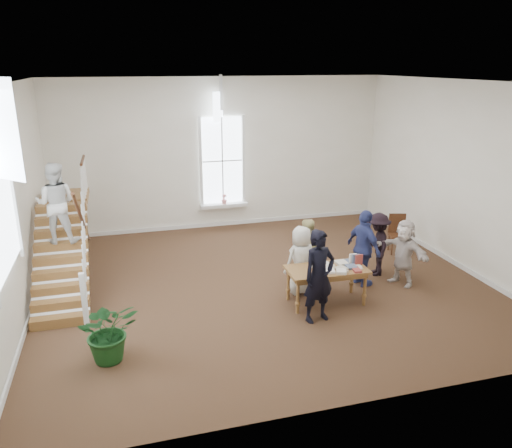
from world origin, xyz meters
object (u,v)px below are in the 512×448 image
object	(u,v)px
woman_cluster_a	(364,248)
floor_plant	(109,331)
elderly_woman	(301,260)
person_yellow	(306,251)
woman_cluster_b	(378,244)
police_officer	(319,276)
library_table	(328,272)
side_chair	(397,231)
woman_cluster_c	(404,252)

from	to	relation	value
woman_cluster_a	floor_plant	world-z (taller)	woman_cluster_a
elderly_woman	person_yellow	distance (m)	0.58
person_yellow	woman_cluster_b	distance (m)	1.81
woman_cluster_a	police_officer	bearing A→B (deg)	115.12
library_table	side_chair	bearing A→B (deg)	38.76
police_officer	woman_cluster_b	world-z (taller)	police_officer
person_yellow	floor_plant	size ratio (longest dim) A/B	1.39
elderly_woman	woman_cluster_b	xyz separation A→B (m)	(2.11, 0.47, -0.00)
elderly_woman	side_chair	xyz separation A→B (m)	(3.38, 1.68, -0.19)
library_table	woman_cluster_b	bearing A→B (deg)	33.15
police_officer	woman_cluster_c	size ratio (longest dim) A/B	1.22
library_table	woman_cluster_b	distance (m)	2.03
police_officer	side_chair	xyz separation A→B (m)	(3.48, 2.93, -0.36)
floor_plant	side_chair	world-z (taller)	floor_plant
woman_cluster_b	side_chair	size ratio (longest dim) A/B	1.48
woman_cluster_b	side_chair	xyz separation A→B (m)	(1.27, 1.21, -0.18)
elderly_woman	woman_cluster_b	world-z (taller)	elderly_woman
woman_cluster_c	side_chair	bearing A→B (deg)	129.03
police_officer	woman_cluster_b	distance (m)	2.80
woman_cluster_b	side_chair	world-z (taller)	woman_cluster_b
police_officer	elderly_woman	xyz separation A→B (m)	(0.10, 1.25, -0.17)
woman_cluster_c	floor_plant	xyz separation A→B (m)	(-6.46, -1.42, -0.22)
person_yellow	floor_plant	world-z (taller)	person_yellow
woman_cluster_b	floor_plant	bearing A→B (deg)	-55.96
woman_cluster_b	floor_plant	distance (m)	6.50
woman_cluster_b	floor_plant	xyz separation A→B (m)	(-6.16, -2.07, -0.21)
library_table	side_chair	xyz separation A→B (m)	(2.99, 2.28, -0.12)
library_table	police_officer	bearing A→B (deg)	-125.00
woman_cluster_c	library_table	bearing A→B (deg)	-101.96
woman_cluster_b	police_officer	bearing A→B (deg)	-36.67
woman_cluster_b	library_table	bearing A→B (deg)	-42.84
woman_cluster_a	person_yellow	bearing A→B (deg)	55.10
library_table	person_yellow	size ratio (longest dim) A/B	1.10
library_table	woman_cluster_c	bearing A→B (deg)	13.07
woman_cluster_b	woman_cluster_a	bearing A→B (deg)	-37.65
library_table	floor_plant	xyz separation A→B (m)	(-4.43, -1.00, -0.15)
police_officer	woman_cluster_a	distance (m)	2.05
library_table	police_officer	xyz separation A→B (m)	(-0.48, -0.65, 0.23)
police_officer	woman_cluster_c	bearing A→B (deg)	9.66
woman_cluster_a	woman_cluster_b	xyz separation A→B (m)	(0.60, 0.45, -0.12)
police_officer	side_chair	distance (m)	4.56
woman_cluster_a	side_chair	size ratio (longest dim) A/B	1.71
library_table	side_chair	world-z (taller)	side_chair
person_yellow	woman_cluster_b	size ratio (longest dim) A/B	1.00
elderly_woman	person_yellow	size ratio (longest dim) A/B	1.01
library_table	elderly_woman	size ratio (longest dim) A/B	1.10
elderly_woman	woman_cluster_c	size ratio (longest dim) A/B	1.00
police_officer	woman_cluster_a	bearing A→B (deg)	24.84
police_officer	woman_cluster_b	xyz separation A→B (m)	(2.21, 1.72, -0.17)
woman_cluster_a	floor_plant	bearing A→B (deg)	93.14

